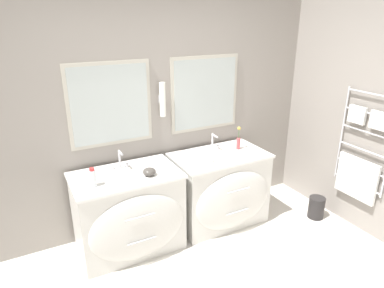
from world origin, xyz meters
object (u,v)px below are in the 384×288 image
at_px(amenity_bowl, 149,172).
at_px(flower_vase, 238,141).
at_px(waste_bin, 316,207).
at_px(vanity_left, 130,213).
at_px(toiletry_bottle, 93,178).
at_px(vanity_right, 221,189).

xyz_separation_m(amenity_bowl, flower_vase, (1.14, 0.17, 0.06)).
relative_size(flower_vase, waste_bin, 1.03).
relative_size(vanity_left, flower_vase, 3.89).
xyz_separation_m(vanity_left, toiletry_bottle, (-0.32, -0.06, 0.48)).
bearing_deg(flower_vase, vanity_right, -162.62).
bearing_deg(amenity_bowl, flower_vase, 8.65).
bearing_deg(waste_bin, toiletry_bottle, 170.78).
height_order(vanity_right, flower_vase, flower_vase).
bearing_deg(toiletry_bottle, amenity_bowl, -2.94).
relative_size(vanity_right, toiletry_bottle, 5.84).
xyz_separation_m(flower_vase, waste_bin, (0.77, -0.54, -0.79)).
bearing_deg(flower_vase, toiletry_bottle, -174.95).
distance_m(flower_vase, waste_bin, 1.23).
bearing_deg(waste_bin, amenity_bowl, 169.10).
height_order(vanity_right, waste_bin, vanity_right).
distance_m(vanity_left, waste_bin, 2.17).
bearing_deg(flower_vase, amenity_bowl, -171.35).
bearing_deg(amenity_bowl, vanity_left, 155.44).
height_order(amenity_bowl, flower_vase, flower_vase).
xyz_separation_m(vanity_right, flower_vase, (0.27, 0.08, 0.50)).
relative_size(toiletry_bottle, amenity_bowl, 1.42).
xyz_separation_m(toiletry_bottle, flower_vase, (1.65, 0.15, 0.02)).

